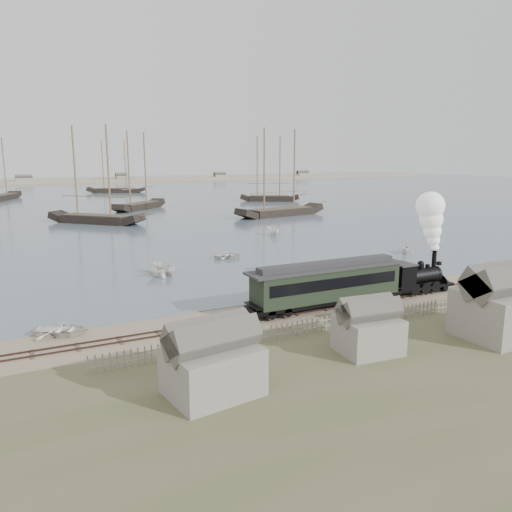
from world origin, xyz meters
name	(u,v)px	position (x,y,z in m)	size (l,w,h in m)	color
ground	(263,310)	(0.00, 0.00, 0.00)	(600.00, 600.00, 0.00)	gray
harbor_water	(61,193)	(0.00, 170.00, 0.03)	(600.00, 336.00, 0.06)	#465B65
rail_track	(274,316)	(0.00, -2.00, 0.04)	(120.00, 1.80, 0.16)	#3B2620
picket_fence_west	(227,349)	(-6.50, -7.00, 0.00)	(19.00, 0.10, 1.20)	gray
picket_fence_east	(430,314)	(12.50, -7.50, 0.00)	(15.00, 0.10, 1.20)	gray
shed_left	(213,394)	(-10.00, -13.00, 0.00)	(5.00, 4.00, 4.10)	gray
shed_mid	(367,352)	(2.00, -12.00, 0.00)	(4.00, 3.50, 3.60)	gray
shed_right	(499,336)	(13.00, -14.00, 0.00)	(6.00, 5.00, 5.10)	gray
far_spit	(45,183)	(0.00, 250.00, 0.00)	(500.00, 20.00, 1.80)	tan
locomotive	(429,248)	(17.66, -2.00, 4.48)	(7.80, 2.91, 9.72)	black
passenger_coach	(327,283)	(5.47, -2.00, 2.35)	(15.38, 2.97, 3.74)	black
beached_dinghy	(62,330)	(-16.73, 1.20, 0.43)	(4.12, 2.95, 0.85)	white
rowboat_1	(159,269)	(-4.73, 16.40, 0.90)	(3.17, 2.74, 1.67)	white
rowboat_2	(164,269)	(-4.08, 16.99, 0.74)	(3.54, 1.33, 1.37)	white
rowboat_3	(228,255)	(6.43, 22.58, 0.45)	(3.76, 2.68, 0.78)	white
rowboat_4	(405,248)	(30.33, 14.62, 0.83)	(2.92, 2.52, 1.54)	white
rowboat_5	(273,231)	(21.53, 37.62, 0.76)	(3.61, 1.36, 1.39)	white
schooner_2	(93,174)	(-3.29, 68.33, 10.06)	(21.18, 4.89, 20.00)	black
schooner_3	(138,171)	(11.62, 92.23, 10.06)	(19.65, 4.54, 20.00)	black
schooner_4	(281,172)	(37.52, 63.11, 10.06)	(23.65, 5.46, 20.00)	black
schooner_5	(270,169)	(53.87, 99.07, 10.06)	(18.11, 4.18, 20.00)	black
schooner_8	(115,166)	(19.10, 159.34, 10.06)	(21.94, 5.06, 20.00)	black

